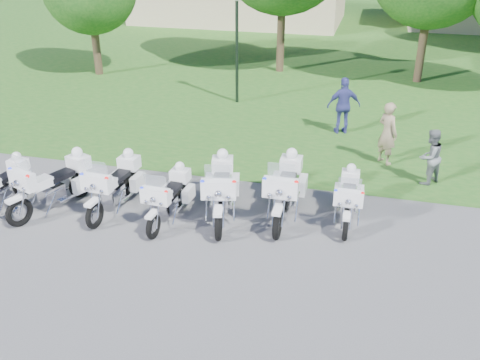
% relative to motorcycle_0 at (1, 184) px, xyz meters
% --- Properties ---
extents(ground, '(100.00, 100.00, 0.00)m').
position_rel_motorcycle_0_xyz_m(ground, '(5.03, -0.12, -0.62)').
color(ground, '#57575C').
rests_on(ground, ground).
extents(grass_lawn, '(100.00, 48.00, 0.01)m').
position_rel_motorcycle_0_xyz_m(grass_lawn, '(5.03, 26.88, -0.62)').
color(grass_lawn, '#22611E').
rests_on(grass_lawn, ground).
extents(motorcycle_0, '(0.83, 2.21, 1.48)m').
position_rel_motorcycle_0_xyz_m(motorcycle_0, '(0.00, 0.00, 0.00)').
color(motorcycle_0, black).
rests_on(motorcycle_0, ground).
extents(motorcycle_1, '(1.41, 2.42, 1.71)m').
position_rel_motorcycle_0_xyz_m(motorcycle_1, '(1.38, 0.23, 0.10)').
color(motorcycle_1, black).
rests_on(motorcycle_1, ground).
extents(motorcycle_2, '(0.88, 2.43, 1.63)m').
position_rel_motorcycle_0_xyz_m(motorcycle_2, '(2.84, 0.62, 0.06)').
color(motorcycle_2, black).
rests_on(motorcycle_2, ground).
extents(motorcycle_3, '(0.79, 2.22, 1.49)m').
position_rel_motorcycle_0_xyz_m(motorcycle_3, '(4.34, 0.45, 0.00)').
color(motorcycle_3, black).
rests_on(motorcycle_3, ground).
extents(motorcycle_4, '(1.23, 2.58, 1.76)m').
position_rel_motorcycle_0_xyz_m(motorcycle_4, '(5.51, 0.92, 0.12)').
color(motorcycle_4, black).
rests_on(motorcycle_4, ground).
extents(motorcycle_5, '(0.88, 2.65, 1.78)m').
position_rel_motorcycle_0_xyz_m(motorcycle_5, '(7.03, 1.33, 0.12)').
color(motorcycle_5, black).
rests_on(motorcycle_5, ground).
extents(motorcycle_6, '(0.74, 2.19, 1.47)m').
position_rel_motorcycle_0_xyz_m(motorcycle_6, '(8.54, 1.47, -0.01)').
color(motorcycle_6, black).
rests_on(motorcycle_6, ground).
extents(lamp_post, '(0.44, 0.44, 4.31)m').
position_rel_motorcycle_0_xyz_m(lamp_post, '(3.58, 9.74, 2.62)').
color(lamp_post, black).
rests_on(lamp_post, ground).
extents(bystander_a, '(0.81, 0.80, 1.89)m').
position_rel_motorcycle_0_xyz_m(bystander_a, '(9.37, 5.17, 0.33)').
color(bystander_a, gray).
rests_on(bystander_a, ground).
extents(bystander_b, '(0.96, 0.97, 1.58)m').
position_rel_motorcycle_0_xyz_m(bystander_b, '(10.52, 4.07, 0.17)').
color(bystander_b, slate).
rests_on(bystander_b, ground).
extents(bystander_c, '(1.22, 0.80, 1.92)m').
position_rel_motorcycle_0_xyz_m(bystander_c, '(7.92, 7.37, 0.34)').
color(bystander_c, '#3A3E8C').
rests_on(bystander_c, ground).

